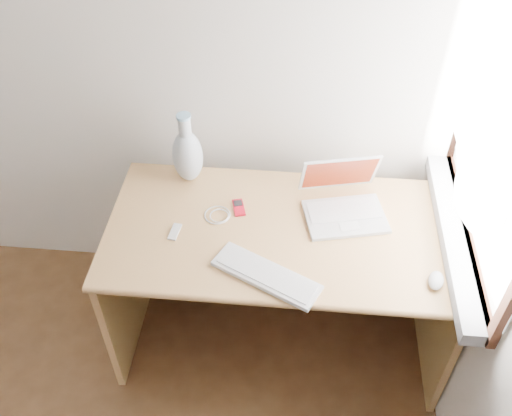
# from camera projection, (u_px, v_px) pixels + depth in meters

# --- Properties ---
(back_wall) EXTENTS (3.50, 0.04, 2.60)m
(back_wall) POSITION_uv_depth(u_px,v_px,m) (37.00, 38.00, 2.28)
(back_wall) COLOR white
(back_wall) RESTS_ON floor
(window) EXTENTS (0.11, 0.99, 1.10)m
(window) POSITION_uv_depth(u_px,v_px,m) (497.00, 133.00, 1.86)
(window) COLOR white
(window) RESTS_ON right_wall
(desk) EXTENTS (1.42, 0.71, 0.75)m
(desk) POSITION_uv_depth(u_px,v_px,m) (282.00, 250.00, 2.49)
(desk) COLOR tan
(desk) RESTS_ON floor
(laptop) EXTENTS (0.36, 0.33, 0.22)m
(laptop) POSITION_uv_depth(u_px,v_px,m) (346.00, 202.00, 2.32)
(laptop) COLOR silver
(laptop) RESTS_ON desk
(external_keyboard) EXTENTS (0.42, 0.30, 0.02)m
(external_keyboard) POSITION_uv_depth(u_px,v_px,m) (266.00, 275.00, 2.10)
(external_keyboard) COLOR white
(external_keyboard) RESTS_ON desk
(mouse) EXTENTS (0.08, 0.10, 0.03)m
(mouse) POSITION_uv_depth(u_px,v_px,m) (436.00, 280.00, 2.07)
(mouse) COLOR silver
(mouse) RESTS_ON desk
(ipod) EXTENTS (0.07, 0.11, 0.01)m
(ipod) POSITION_uv_depth(u_px,v_px,m) (239.00, 207.00, 2.36)
(ipod) COLOR #B70C20
(ipod) RESTS_ON desk
(cable_coil) EXTENTS (0.14, 0.14, 0.01)m
(cable_coil) POSITION_uv_depth(u_px,v_px,m) (217.00, 215.00, 2.33)
(cable_coil) COLOR white
(cable_coil) RESTS_ON desk
(remote) EXTENTS (0.04, 0.09, 0.01)m
(remote) POSITION_uv_depth(u_px,v_px,m) (175.00, 232.00, 2.26)
(remote) COLOR white
(remote) RESTS_ON desk
(vase) EXTENTS (0.13, 0.13, 0.33)m
(vase) POSITION_uv_depth(u_px,v_px,m) (188.00, 154.00, 2.41)
(vase) COLOR silver
(vase) RESTS_ON desk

